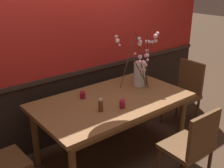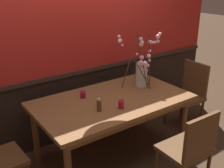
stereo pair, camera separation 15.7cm
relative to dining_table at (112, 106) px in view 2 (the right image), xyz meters
The scene contains 11 objects.
ground_plane 0.66m from the dining_table, ahead, with size 24.00×24.00×0.00m, color #422D1E.
back_wall 0.98m from the dining_table, 90.00° to the left, with size 4.46×0.14×2.73m.
dining_table is the anchor object (origin of this frame).
chair_near_side_right 0.95m from the dining_table, 73.81° to the right, with size 0.46×0.40×0.88m.
chair_far_side_left 0.99m from the dining_table, 107.99° to the left, with size 0.44×0.44×0.96m.
chair_head_east_end 1.31m from the dining_table, ahead, with size 0.40×0.44×0.92m.
chair_far_side_right 0.96m from the dining_table, 74.68° to the left, with size 0.44×0.46×0.96m.
vase_with_blossoms 0.61m from the dining_table, 11.50° to the left, with size 0.49×0.53×0.68m.
candle_holder_nearer_center 0.27m from the dining_table, 102.97° to the right, with size 0.07×0.07×0.09m.
candle_holder_nearer_edge 0.35m from the dining_table, 138.27° to the left, with size 0.07×0.07×0.08m.
condiment_bottle 0.34m from the dining_table, 150.13° to the right, with size 0.05×0.05×0.14m.
Camera 2 is at (-1.62, -2.27, 2.03)m, focal length 44.33 mm.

